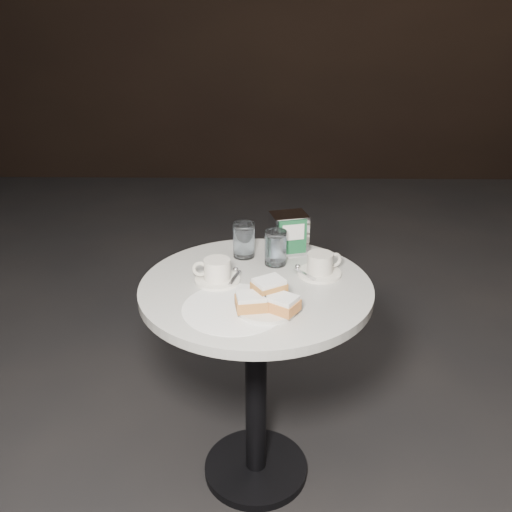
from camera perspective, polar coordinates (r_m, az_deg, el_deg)
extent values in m
plane|color=black|center=(2.16, -0.01, -20.67)|extent=(7.00, 7.00, 0.00)
cylinder|color=black|center=(2.15, -0.01, -20.39)|extent=(0.36, 0.36, 0.03)
cylinder|color=black|center=(1.91, -0.01, -12.99)|extent=(0.07, 0.07, 0.70)
cylinder|color=silver|center=(1.71, -0.01, -3.32)|extent=(0.70, 0.70, 0.03)
cylinder|color=white|center=(1.58, -2.18, -5.22)|extent=(0.35, 0.35, 0.00)
cylinder|color=silver|center=(1.57, 1.07, -5.21)|extent=(0.19, 0.19, 0.01)
cube|color=#C9813D|center=(1.55, -0.49, -4.76)|extent=(0.09, 0.08, 0.03)
cube|color=white|center=(1.54, -0.49, -4.06)|extent=(0.09, 0.07, 0.01)
cube|color=#D58441|center=(1.54, 2.62, -4.94)|extent=(0.11, 0.10, 0.03)
cube|color=white|center=(1.53, 2.64, -4.24)|extent=(0.10, 0.09, 0.01)
cube|color=#BB7A39|center=(1.57, 1.31, -3.25)|extent=(0.11, 0.10, 0.03)
cube|color=white|center=(1.56, 1.32, -2.55)|extent=(0.10, 0.09, 0.01)
cylinder|color=white|center=(1.73, -3.87, -2.38)|extent=(0.14, 0.14, 0.01)
cylinder|color=white|center=(1.71, -3.90, -1.31)|extent=(0.08, 0.08, 0.06)
cylinder|color=#866049|center=(1.70, -3.92, -0.55)|extent=(0.07, 0.07, 0.00)
torus|color=beige|center=(1.72, -5.62, -1.29)|extent=(0.05, 0.01, 0.05)
cube|color=silver|center=(1.72, -2.13, -2.17)|extent=(0.04, 0.10, 0.00)
sphere|color=silver|center=(1.76, -2.05, -1.38)|extent=(0.02, 0.02, 0.02)
cylinder|color=white|center=(1.78, 6.35, -1.71)|extent=(0.18, 0.18, 0.01)
cylinder|color=silver|center=(1.76, 6.41, -0.68)|extent=(0.10, 0.10, 0.06)
cylinder|color=#997453|center=(1.75, 6.45, 0.06)|extent=(0.10, 0.10, 0.00)
torus|color=beige|center=(1.78, 7.85, -0.41)|extent=(0.05, 0.03, 0.05)
cube|color=silver|center=(1.75, 4.87, -1.78)|extent=(0.07, 0.08, 0.00)
sphere|color=silver|center=(1.79, 4.19, -1.07)|extent=(0.02, 0.02, 0.02)
cylinder|color=white|center=(1.87, -1.22, 1.61)|extent=(0.08, 0.08, 0.12)
cylinder|color=white|center=(1.87, -1.22, 1.49)|extent=(0.07, 0.07, 0.10)
cylinder|color=white|center=(1.81, 1.97, 0.83)|extent=(0.09, 0.09, 0.11)
cylinder|color=white|center=(1.81, 1.97, 0.71)|extent=(0.08, 0.08, 0.10)
cube|color=white|center=(1.90, 3.28, 2.29)|extent=(0.14, 0.12, 0.14)
cube|color=#1A5D34|center=(1.85, 3.72, 1.85)|extent=(0.09, 0.03, 0.12)
cube|color=white|center=(1.84, 3.76, 2.37)|extent=(0.07, 0.02, 0.05)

